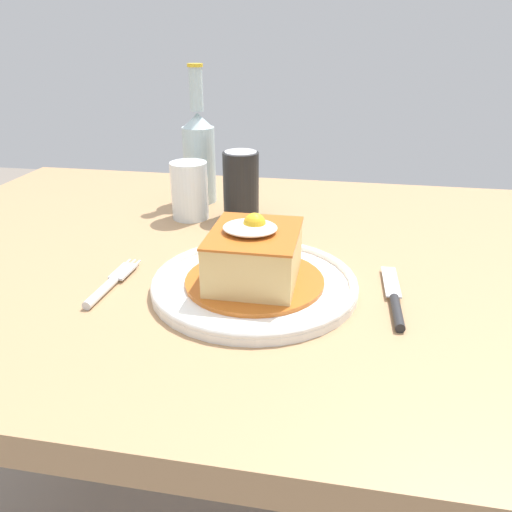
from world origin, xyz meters
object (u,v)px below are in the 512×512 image
object	(u,v)px
knife	(395,303)
drinking_glass	(190,194)
fork	(108,285)
main_plate	(253,283)
beer_bottle_clear	(199,153)
soda_can	(241,185)

from	to	relation	value
knife	drinking_glass	bearing A→B (deg)	142.15
fork	knife	size ratio (longest dim) A/B	0.86
main_plate	beer_bottle_clear	xyz separation A→B (m)	(-0.18, 0.36, 0.09)
main_plate	drinking_glass	bearing A→B (deg)	122.98
fork	beer_bottle_clear	distance (m)	0.41
drinking_glass	beer_bottle_clear	bearing A→B (deg)	95.22
knife	drinking_glass	size ratio (longest dim) A/B	1.57
soda_can	drinking_glass	world-z (taller)	soda_can
main_plate	soda_can	distance (m)	0.29
main_plate	fork	distance (m)	0.20
beer_bottle_clear	knife	bearing A→B (deg)	-45.99
beer_bottle_clear	drinking_glass	world-z (taller)	beer_bottle_clear
main_plate	soda_can	size ratio (longest dim) A/B	2.24
soda_can	beer_bottle_clear	world-z (taller)	beer_bottle_clear
fork	knife	world-z (taller)	same
beer_bottle_clear	drinking_glass	size ratio (longest dim) A/B	2.53
fork	knife	bearing A→B (deg)	3.08
soda_can	drinking_glass	xyz separation A→B (m)	(-0.09, -0.02, -0.02)
knife	beer_bottle_clear	distance (m)	0.53
knife	beer_bottle_clear	xyz separation A→B (m)	(-0.36, 0.38, 0.09)
main_plate	knife	xyz separation A→B (m)	(0.19, -0.02, -0.00)
fork	beer_bottle_clear	xyz separation A→B (m)	(0.02, 0.40, 0.09)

